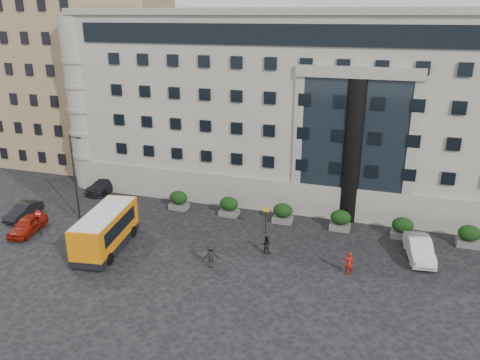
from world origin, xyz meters
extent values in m
plane|color=black|center=(0.00, 0.00, 0.00)|extent=(120.00, 120.00, 0.00)
cube|color=gray|center=(6.00, 22.00, 9.00)|extent=(44.00, 24.00, 18.00)
cylinder|color=black|center=(12.00, 10.30, 6.50)|extent=(1.80, 1.80, 13.00)
cube|color=#937A55|center=(-24.00, 20.00, 10.00)|extent=(14.00, 14.00, 20.00)
cube|color=brown|center=(-27.00, 38.00, 11.00)|extent=(13.00, 13.00, 22.00)
cube|color=#575755|center=(-4.00, 7.80, 0.25)|extent=(1.80, 1.20, 0.50)
ellipsoid|color=black|center=(-4.00, 7.80, 1.17)|extent=(1.80, 1.26, 1.34)
cube|color=#575755|center=(1.20, 7.80, 0.25)|extent=(1.80, 1.20, 0.50)
ellipsoid|color=black|center=(1.20, 7.80, 1.17)|extent=(1.80, 1.26, 1.34)
cube|color=#575755|center=(6.40, 7.80, 0.25)|extent=(1.80, 1.20, 0.50)
ellipsoid|color=black|center=(6.40, 7.80, 1.17)|extent=(1.80, 1.26, 1.34)
cube|color=#575755|center=(11.60, 7.80, 0.25)|extent=(1.80, 1.20, 0.50)
ellipsoid|color=black|center=(11.60, 7.80, 1.17)|extent=(1.80, 1.26, 1.34)
cube|color=#575755|center=(16.80, 7.80, 0.25)|extent=(1.80, 1.20, 0.50)
ellipsoid|color=black|center=(16.80, 7.80, 1.17)|extent=(1.80, 1.26, 1.34)
cube|color=#575755|center=(22.00, 7.80, 0.25)|extent=(1.80, 1.20, 0.50)
ellipsoid|color=black|center=(22.00, 7.80, 1.17)|extent=(1.80, 1.26, 1.34)
cylinder|color=#262628|center=(-12.00, 3.00, 4.00)|extent=(0.16, 0.16, 8.00)
cylinder|color=#262628|center=(-11.55, 3.00, 7.85)|extent=(0.90, 0.12, 0.12)
cube|color=black|center=(-11.10, 3.00, 7.80)|extent=(0.35, 0.18, 0.14)
cylinder|color=#262628|center=(5.50, 5.00, 1.25)|extent=(0.08, 0.08, 2.50)
cube|color=yellow|center=(5.50, 5.00, 2.30)|extent=(0.50, 0.06, 0.45)
cylinder|color=#262628|center=(-13.00, -1.00, 1.10)|extent=(0.08, 0.08, 2.20)
cylinder|color=red|center=(-13.00, -1.06, 2.00)|extent=(0.64, 0.05, 0.64)
cube|color=white|center=(-13.00, -1.10, 2.00)|extent=(0.45, 0.04, 0.10)
cube|color=orange|center=(-6.17, -1.46, 1.84)|extent=(3.66, 7.85, 2.58)
cube|color=black|center=(-6.17, -1.46, 0.45)|extent=(3.70, 7.90, 0.55)
cube|color=black|center=(-6.17, -1.46, 2.11)|extent=(3.48, 6.22, 1.13)
cube|color=silver|center=(-6.17, -1.46, 3.08)|extent=(3.48, 7.46, 0.18)
cylinder|color=black|center=(-7.10, -4.04, 0.45)|extent=(0.41, 0.93, 0.90)
cylinder|color=black|center=(-4.54, -3.67, 0.45)|extent=(0.41, 0.93, 0.90)
cylinder|color=black|center=(-7.80, 0.74, 0.45)|extent=(0.41, 0.93, 0.90)
cylinder|color=black|center=(-5.24, 1.12, 0.45)|extent=(0.41, 0.93, 0.90)
cube|color=maroon|center=(-11.93, 18.96, 1.49)|extent=(2.44, 3.60, 2.40)
cube|color=maroon|center=(-12.11, 16.47, 1.11)|extent=(2.22, 1.68, 1.63)
cube|color=black|center=(-12.15, 15.79, 1.44)|extent=(1.83, 0.25, 0.77)
cylinder|color=black|center=(-13.15, 16.63, 0.40)|extent=(0.31, 0.82, 0.81)
cylinder|color=black|center=(-11.04, 16.49, 0.40)|extent=(0.31, 0.82, 0.81)
cylinder|color=black|center=(-12.94, 19.80, 0.40)|extent=(0.31, 0.82, 0.81)
cylinder|color=black|center=(-10.83, 19.65, 0.40)|extent=(0.31, 0.82, 0.81)
imported|color=maroon|center=(-14.37, -1.00, 0.74)|extent=(2.37, 4.53, 1.47)
imported|color=black|center=(-17.00, 1.51, 0.67)|extent=(1.54, 4.13, 1.35)
imported|color=black|center=(-13.55, 10.04, 0.77)|extent=(2.82, 5.52, 1.53)
imported|color=black|center=(-14.25, 11.49, 0.64)|extent=(2.58, 4.82, 1.29)
imported|color=silver|center=(18.02, 4.46, 0.81)|extent=(2.44, 5.14, 1.63)
imported|color=maroon|center=(12.99, 0.31, 0.90)|extent=(0.76, 0.63, 1.80)
imported|color=black|center=(6.40, 1.63, 0.76)|extent=(0.80, 0.66, 1.52)
imported|color=black|center=(3.00, -1.76, 0.96)|extent=(1.43, 1.22, 1.93)
camera|label=1|loc=(14.43, -30.78, 18.13)|focal=35.00mm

